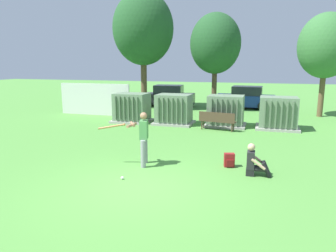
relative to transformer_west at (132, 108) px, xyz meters
The scene contains 16 objects.
ground_plane 9.73m from the transformer_west, 65.93° to the right, with size 96.00×96.00×0.00m, color #51933D.
fence_panel 3.69m from the transformer_west, 153.38° to the left, with size 4.80×0.12×2.00m, color silver.
transformer_west is the anchor object (origin of this frame).
transformer_mid_west 2.43m from the transformer_west, ahead, with size 2.10×1.70×1.62m.
transformer_mid_east 5.20m from the transformer_west, ahead, with size 2.10×1.70×1.62m.
transformer_east 7.80m from the transformer_west, ahead, with size 2.10×1.70×1.62m.
park_bench 5.02m from the transformer_west, 10.66° to the right, with size 1.84×0.68×0.92m.
batter 7.79m from the transformer_west, 64.22° to the right, with size 1.61×0.76×1.74m.
sports_ball 9.07m from the transformer_west, 68.49° to the right, with size 0.09×0.09×0.09m, color white.
seated_spectator 9.79m from the transformer_west, 45.22° to the right, with size 0.72×0.55×0.96m.
backpack 8.86m from the transformer_west, 46.23° to the right, with size 0.36×0.33×0.44m.
tree_left 7.40m from the transformer_west, 104.11° to the left, with size 4.30×4.30×8.23m.
tree_center_left 8.18m from the transformer_west, 59.72° to the left, with size 3.50×3.50×6.69m.
tree_center_right 12.15m from the transformer_west, 26.05° to the left, with size 3.26×3.26×6.23m.
parked_car_leftmost 7.01m from the transformer_west, 90.54° to the left, with size 4.34×2.22×1.62m.
parked_car_left_of_center 9.49m from the transformer_west, 52.46° to the left, with size 4.26×2.03×1.62m.
Camera 1 is at (3.08, -7.31, 3.26)m, focal length 33.60 mm.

